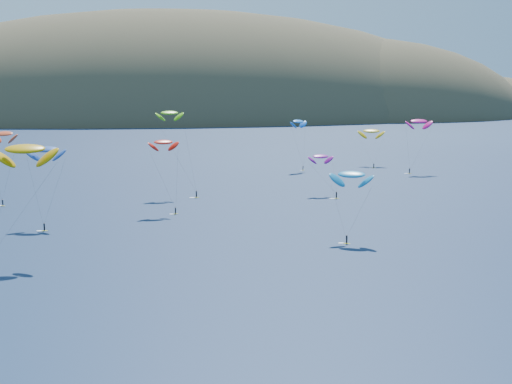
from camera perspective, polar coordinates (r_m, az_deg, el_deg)
The scene contains 12 objects.
ground at distance 88.35m, azimuth 6.72°, elevation -14.19°, with size 2800.00×2800.00×0.00m, color black.
island at distance 644.53m, azimuth -4.61°, elevation 5.15°, with size 730.00×300.00×210.00m.
kitesurfer_1 at distance 208.68m, azimuth -19.52°, elevation 4.41°, with size 9.59×9.40×21.86m.
kitesurfer_2 at distance 143.96m, azimuth -18.00°, elevation 3.29°, with size 13.50×10.19×24.52m.
kitesurfer_3 at distance 215.46m, azimuth -6.93°, elevation 6.29°, with size 11.80×12.57×26.50m.
kitesurfer_4 at distance 270.13m, azimuth 3.41°, elevation 5.66°, with size 9.02×8.18×20.56m.
kitesurfer_5 at distance 155.10m, azimuth 7.65°, elevation 1.40°, with size 10.09×9.66×16.68m.
kitesurfer_6 at distance 213.94m, azimuth 5.19°, elevation 2.84°, with size 7.54×11.12×13.44m.
kitesurfer_8 at distance 269.22m, azimuth 12.90°, elevation 5.54°, with size 10.42×6.73×21.52m.
kitesurfer_9 at distance 187.48m, azimuth -7.42°, elevation 3.97°, with size 8.18×8.45×20.25m.
kitesurfer_10 at distance 177.09m, azimuth -16.47°, elevation 3.29°, with size 9.74×12.79×20.40m.
kitesurfer_11 at distance 288.20m, azimuth 9.21°, elevation 4.84°, with size 11.18×15.10×16.32m.
Camera 1 is at (-24.23, -77.39, 35.06)m, focal length 50.00 mm.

